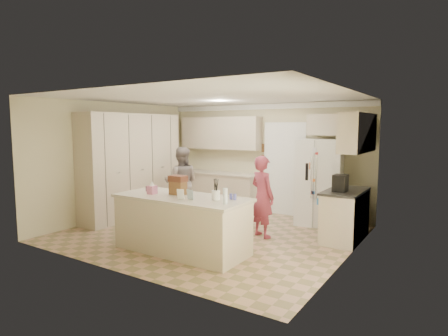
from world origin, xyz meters
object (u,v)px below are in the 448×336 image
Objects in this scene: coffee_maker at (340,183)px; dollhouse_body at (178,188)px; refrigerator at (319,182)px; island_base at (182,225)px; teen_girl at (262,197)px; tissue_box at (152,190)px; teen_boy at (181,183)px; utensil_crock at (216,195)px.

dollhouse_body is (-2.20, -1.80, -0.03)m from coffee_maker.
refrigerator is 3.23m from island_base.
teen_girl reaches higher than dollhouse_body.
tissue_box is 2.13m from teen_boy.
refrigerator is 1.12× the size of teen_boy.
teen_girl reaches higher than tissue_box.
refrigerator reaches higher than utensil_crock.
refrigerator is 1.18× the size of teen_girl.
dollhouse_body is 2.18m from teen_boy.
utensil_crock is 1.44m from teen_girl.
dollhouse_body is at bearing 79.61° from teen_girl.
dollhouse_body is (-1.49, -2.81, 0.14)m from refrigerator.
teen_boy reaches higher than island_base.
coffee_maker is 1.41m from teen_girl.
teen_boy is at bearing 13.82° from teen_girl.
utensil_crock is 2.77m from teen_boy.
teen_boy is at bearing 115.98° from tissue_box.
dollhouse_body is 1.65m from teen_girl.
tissue_box is 0.09× the size of teen_girl.
utensil_crock is 0.58× the size of dollhouse_body.
island_base is at bearing -33.69° from dollhouse_body.
island_base is 14.67× the size of utensil_crock.
teen_boy is 2.25m from teen_girl.
utensil_crock is at bearing 105.87° from teen_boy.
dollhouse_body is at bearing 146.31° from island_base.
teen_girl is (-0.60, -1.44, -0.14)m from refrigerator.
island_base is 1.68m from teen_girl.
coffee_maker is 2.84m from dollhouse_body.
coffee_maker is 2.14× the size of tissue_box.
utensil_crock is at bearing 4.40° from island_base.
dollhouse_body is at bearing 176.42° from utensil_crock.
island_base is at bearing 10.30° from tissue_box.
utensil_crock is (-0.69, -2.86, 0.10)m from refrigerator.
coffee_maker is 3.28m from tissue_box.
refrigerator is 1.25m from coffee_maker.
teen_boy is at bearing 129.28° from island_base.
coffee_maker is at bearing 42.83° from island_base.
teen_girl is (0.89, 1.37, -0.27)m from dollhouse_body.
utensil_crock is (0.65, 0.05, 0.56)m from island_base.
dollhouse_body reaches higher than utensil_crock.
teen_boy reaches higher than coffee_maker.
teen_boy is (-0.93, 1.91, -0.19)m from tissue_box.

